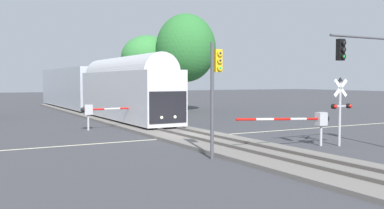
# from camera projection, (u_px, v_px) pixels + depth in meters

# --- Properties ---
(ground_plane) EXTENTS (220.00, 220.00, 0.00)m
(ground_plane) POSITION_uv_depth(u_px,v_px,m) (189.00, 137.00, 26.55)
(ground_plane) COLOR #3D3D42
(road_centre_stripe) EXTENTS (44.00, 0.20, 0.01)m
(road_centre_stripe) POSITION_uv_depth(u_px,v_px,m) (189.00, 137.00, 26.55)
(road_centre_stripe) COLOR beige
(road_centre_stripe) RESTS_ON ground
(railway_track) EXTENTS (4.40, 80.00, 0.32)m
(railway_track) POSITION_uv_depth(u_px,v_px,m) (189.00, 136.00, 26.54)
(railway_track) COLOR slate
(railway_track) RESTS_ON ground
(commuter_train) EXTENTS (3.04, 38.53, 5.16)m
(commuter_train) POSITION_uv_depth(u_px,v_px,m) (94.00, 87.00, 44.55)
(commuter_train) COLOR silver
(commuter_train) RESTS_ON railway_track
(crossing_gate_near) EXTENTS (6.01, 0.40, 1.80)m
(crossing_gate_near) POSITION_uv_depth(u_px,v_px,m) (312.00, 120.00, 22.56)
(crossing_gate_near) COLOR #B7B7BC
(crossing_gate_near) RESTS_ON ground
(crossing_signal_mast) EXTENTS (1.36, 0.44, 3.67)m
(crossing_signal_mast) POSITION_uv_depth(u_px,v_px,m) (340.00, 104.00, 22.78)
(crossing_signal_mast) COLOR #B2B2B7
(crossing_signal_mast) RESTS_ON ground
(crossing_gate_far) EXTENTS (6.39, 0.40, 1.80)m
(crossing_gate_far) POSITION_uv_depth(u_px,v_px,m) (99.00, 110.00, 30.42)
(crossing_gate_far) COLOR #B7B7BC
(crossing_gate_far) RESTS_ON ground
(traffic_signal_median) EXTENTS (0.53, 0.38, 5.16)m
(traffic_signal_median) POSITION_uv_depth(u_px,v_px,m) (215.00, 81.00, 18.95)
(traffic_signal_median) COLOR #4C4C51
(traffic_signal_median) RESTS_ON ground
(traffic_signal_near_right) EXTENTS (4.90, 0.38, 5.82)m
(traffic_signal_near_right) POSITION_uv_depth(u_px,v_px,m) (377.00, 62.00, 21.27)
(traffic_signal_near_right) COLOR #4C4C51
(traffic_signal_near_right) RESTS_ON ground
(oak_far_right) EXTENTS (6.71, 6.71, 10.93)m
(oak_far_right) POSITION_uv_depth(u_px,v_px,m) (186.00, 48.00, 48.18)
(oak_far_right) COLOR brown
(oak_far_right) RESTS_ON ground
(elm_centre_background) EXTENTS (6.05, 6.05, 8.76)m
(elm_centre_background) POSITION_uv_depth(u_px,v_px,m) (147.00, 57.00, 50.54)
(elm_centre_background) COLOR #4C3828
(elm_centre_background) RESTS_ON ground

